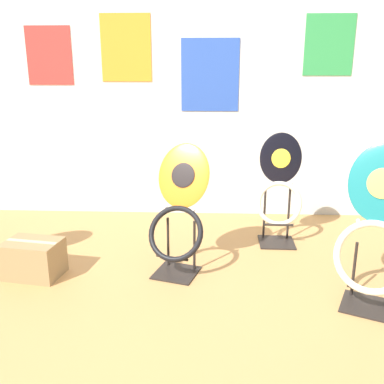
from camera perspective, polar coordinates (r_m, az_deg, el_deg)
ground_plane at (r=2.28m, az=-3.94°, el=-20.47°), size 14.00×14.00×0.00m
wall_back at (r=4.00m, az=-0.75°, el=15.31°), size 8.00×0.07×2.60m
toilet_seat_display_jazz_black at (r=3.41m, az=11.58°, el=0.26°), size 0.36×0.29×0.89m
toilet_seat_display_teal_sax at (r=2.67m, az=23.26°, el=-5.48°), size 0.49×0.45×0.96m
toilet_seat_display_orange_sun at (r=2.88m, az=-1.80°, el=-3.02°), size 0.47×0.47×0.87m
storage_box at (r=3.11m, az=-20.38°, el=-8.32°), size 0.40×0.31×0.25m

